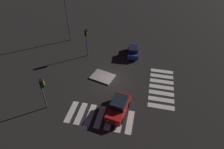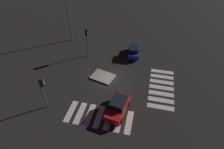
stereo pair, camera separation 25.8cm
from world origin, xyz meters
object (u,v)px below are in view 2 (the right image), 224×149
at_px(car_red, 118,107).
at_px(street_lamp, 67,9).
at_px(car_blue, 134,51).
at_px(traffic_light_west, 87,36).
at_px(traffic_island, 103,77).
at_px(traffic_light_south, 42,87).

relative_size(car_red, street_lamp, 0.51).
bearing_deg(car_blue, traffic_light_west, 99.26).
xyz_separation_m(car_red, traffic_light_west, (-6.99, 10.26, 2.66)).
height_order(car_red, street_lamp, street_lamp).
height_order(traffic_island, car_blue, car_blue).
xyz_separation_m(car_blue, traffic_light_south, (-8.43, -13.12, 2.44)).
distance_m(car_red, car_blue, 12.05).
bearing_deg(car_red, traffic_island, -140.37).
relative_size(traffic_island, car_red, 0.82).
bearing_deg(street_lamp, traffic_light_west, -42.04).
relative_size(car_red, traffic_light_west, 0.93).
relative_size(traffic_light_south, traffic_light_west, 0.91).
bearing_deg(traffic_light_south, street_lamp, 57.60).
bearing_deg(traffic_island, traffic_light_south, -126.75).
distance_m(traffic_light_south, street_lamp, 16.19).
xyz_separation_m(car_red, traffic_light_south, (-8.33, -1.07, 2.35)).
bearing_deg(car_blue, traffic_island, 146.94).
bearing_deg(traffic_light_south, car_blue, 12.50).
bearing_deg(car_red, street_lamp, -132.46).
relative_size(traffic_island, car_blue, 0.93).
bearing_deg(traffic_island, car_blue, 61.88).
xyz_separation_m(traffic_light_south, street_lamp, (-3.43, 15.62, 2.48)).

